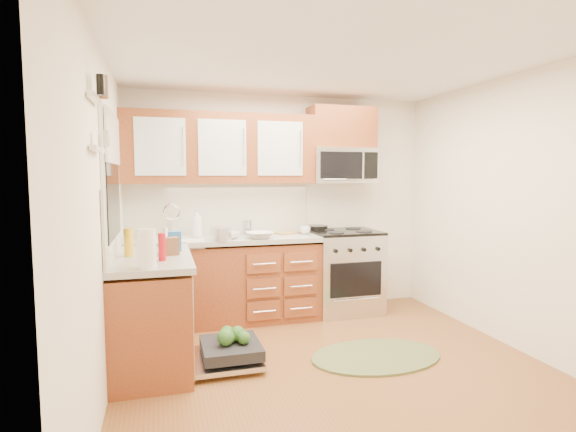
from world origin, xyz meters
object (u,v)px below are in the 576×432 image
object	(u,v)px
paper_towel_roll	(147,249)
upper_cabinets	(220,149)
cutting_board	(287,233)
bowl_b	(229,235)
bowl_a	(260,235)
skillet	(317,228)
range	(345,271)
dishwasher	(226,354)
stock_pot	(221,234)
cup	(305,230)
microwave	(342,166)
rug	(376,356)
sink	(173,251)

from	to	relation	value
paper_towel_roll	upper_cabinets	bearing A→B (deg)	65.27
cutting_board	bowl_b	xyz separation A→B (m)	(-0.70, -0.23, 0.03)
bowl_a	skillet	bearing A→B (deg)	25.72
range	dishwasher	world-z (taller)	range
stock_pot	cup	distance (m)	1.00
cup	microwave	bearing A→B (deg)	12.24
upper_cabinets	paper_towel_roll	distance (m)	1.93
skillet	bowl_b	distance (m)	1.12
bowl_a	stock_pot	bearing A→B (deg)	-175.86
range	dishwasher	size ratio (longest dim) A/B	1.36
microwave	cutting_board	distance (m)	1.01
range	stock_pot	bearing A→B (deg)	-171.81
upper_cabinets	range	size ratio (longest dim) A/B	2.16
stock_pot	paper_towel_roll	size ratio (longest dim) A/B	0.77
rug	bowl_b	bearing A→B (deg)	132.34
microwave	skillet	bearing A→B (deg)	166.30
microwave	sink	xyz separation A→B (m)	(-1.93, -0.13, -0.90)
microwave	sink	bearing A→B (deg)	-176.15
microwave	bowl_b	xyz separation A→B (m)	(-1.36, -0.23, -0.74)
range	dishwasher	bearing A→B (deg)	-143.73
rug	bowl_a	bearing A→B (deg)	124.73
bowl_a	microwave	bearing A→B (deg)	16.03
range	rug	bearing A→B (deg)	-100.81
range	upper_cabinets	bearing A→B (deg)	174.11
cutting_board	bowl_b	size ratio (longest dim) A/B	1.18
paper_towel_roll	bowl_a	size ratio (longest dim) A/B	1.01
rug	bowl_b	size ratio (longest dim) A/B	4.93
cutting_board	microwave	bearing A→B (deg)	0.00
skillet	bowl_a	bearing A→B (deg)	-154.28
microwave	skillet	xyz separation A→B (m)	(-0.28, 0.07, -0.73)
range	skillet	size ratio (longest dim) A/B	3.70
rug	skillet	world-z (taller)	skillet
rug	bowl_b	xyz separation A→B (m)	(-1.11, 1.21, 0.95)
microwave	dishwasher	size ratio (longest dim) A/B	1.09
sink	bowl_b	bearing A→B (deg)	-9.72
stock_pot	rug	bearing A→B (deg)	-42.69
microwave	stock_pot	size ratio (longest dim) A/B	3.46
range	bowl_b	size ratio (longest dim) A/B	3.98
dishwasher	cup	xyz separation A→B (m)	(1.06, 1.15, 0.87)
bowl_b	sink	bearing A→B (deg)	170.28
rug	range	bearing A→B (deg)	79.19
upper_cabinets	microwave	xyz separation A→B (m)	(1.41, -0.02, -0.18)
range	sink	size ratio (longest dim) A/B	1.53
skillet	cup	size ratio (longest dim) A/B	2.19
upper_cabinets	paper_towel_roll	xyz separation A→B (m)	(-0.73, -1.59, -0.81)
skillet	bowl_a	distance (m)	0.85
skillet	bowl_b	bearing A→B (deg)	-164.67
paper_towel_roll	sink	bearing A→B (deg)	81.72
dishwasher	stock_pot	size ratio (longest dim) A/B	3.19
cutting_board	bowl_a	bearing A→B (deg)	-142.16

